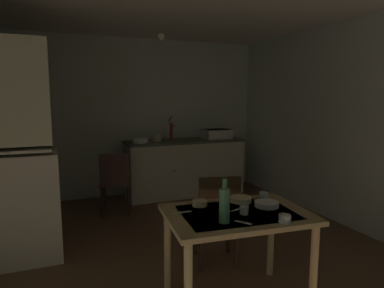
# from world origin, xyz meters

# --- Properties ---
(ground_plane) EXTENTS (5.23, 5.23, 0.00)m
(ground_plane) POSITION_xyz_m (0.00, 0.00, 0.00)
(ground_plane) COLOR brown
(wall_back) EXTENTS (4.33, 0.10, 2.49)m
(wall_back) POSITION_xyz_m (0.00, 2.07, 1.24)
(wall_back) COLOR beige
(wall_back) RESTS_ON ground
(wall_right) EXTENTS (0.10, 4.14, 2.49)m
(wall_right) POSITION_xyz_m (2.16, 0.00, 1.24)
(wall_right) COLOR silver
(wall_right) RESTS_ON ground
(hutch_cabinet) EXTENTS (0.96, 0.55, 2.11)m
(hutch_cabinet) POSITION_xyz_m (-1.61, 0.20, 0.99)
(hutch_cabinet) COLOR beige
(hutch_cabinet) RESTS_ON ground
(counter_cabinet) EXTENTS (1.90, 0.64, 0.89)m
(counter_cabinet) POSITION_xyz_m (0.76, 1.70, 0.44)
(counter_cabinet) COLOR beige
(counter_cabinet) RESTS_ON ground
(sink_basin) EXTENTS (0.44, 0.34, 0.15)m
(sink_basin) POSITION_xyz_m (1.34, 1.70, 0.97)
(sink_basin) COLOR white
(sink_basin) RESTS_ON counter_cabinet
(hand_pump) EXTENTS (0.05, 0.27, 0.39)m
(hand_pump) POSITION_xyz_m (0.56, 1.75, 1.06)
(hand_pump) COLOR maroon
(hand_pump) RESTS_ON counter_cabinet
(mixing_bowl_counter) EXTENTS (0.24, 0.24, 0.08)m
(mixing_bowl_counter) POSITION_xyz_m (0.04, 1.65, 0.93)
(mixing_bowl_counter) COLOR white
(mixing_bowl_counter) RESTS_ON counter_cabinet
(stoneware_crock) EXTENTS (0.13, 0.13, 0.14)m
(stoneware_crock) POSITION_xyz_m (0.32, 1.72, 0.96)
(stoneware_crock) COLOR beige
(stoneware_crock) RESTS_ON counter_cabinet
(dining_table) EXTENTS (1.12, 0.81, 0.73)m
(dining_table) POSITION_xyz_m (0.09, -1.22, 0.63)
(dining_table) COLOR tan
(dining_table) RESTS_ON ground
(chair_far_side) EXTENTS (0.48, 0.48, 0.88)m
(chair_far_side) POSITION_xyz_m (0.21, -0.62, 0.48)
(chair_far_side) COLOR #3A271B
(chair_far_side) RESTS_ON ground
(chair_by_counter) EXTENTS (0.48, 0.48, 0.85)m
(chair_by_counter) POSITION_xyz_m (-0.44, 1.14, 0.46)
(chair_by_counter) COLOR #3F2621
(chair_by_counter) RESTS_ON ground
(serving_bowl_wide) EXTENTS (0.19, 0.19, 0.04)m
(serving_bowl_wide) POSITION_xyz_m (0.37, -1.19, 0.75)
(serving_bowl_wide) COLOR white
(serving_bowl_wide) RESTS_ON dining_table
(soup_bowl_small) EXTENTS (0.12, 0.12, 0.04)m
(soup_bowl_small) POSITION_xyz_m (-0.12, -0.97, 0.75)
(soup_bowl_small) COLOR beige
(soup_bowl_small) RESTS_ON dining_table
(sauce_dish) EXTENTS (0.18, 0.18, 0.04)m
(sauce_dish) POSITION_xyz_m (0.24, -1.00, 0.75)
(sauce_dish) COLOR beige
(sauce_dish) RESTS_ON dining_table
(mug_dark) EXTENTS (0.06, 0.06, 0.06)m
(mug_dark) POSITION_xyz_m (0.11, -1.27, 0.76)
(mug_dark) COLOR white
(mug_dark) RESTS_ON dining_table
(teacup_cream) EXTENTS (0.08, 0.08, 0.06)m
(teacup_cream) POSITION_xyz_m (0.28, -1.52, 0.76)
(teacup_cream) COLOR white
(teacup_cream) RESTS_ON dining_table
(teacup_mint) EXTENTS (0.07, 0.07, 0.07)m
(teacup_mint) POSITION_xyz_m (0.43, -1.05, 0.76)
(teacup_mint) COLOR #ADD1C1
(teacup_mint) RESTS_ON dining_table
(glass_bottle) EXTENTS (0.07, 0.07, 0.31)m
(glass_bottle) POSITION_xyz_m (-0.10, -1.36, 0.86)
(glass_bottle) COLOR #4C7F56
(glass_bottle) RESTS_ON dining_table
(table_knife) EXTENTS (0.19, 0.09, 0.00)m
(table_knife) POSITION_xyz_m (0.15, -1.16, 0.73)
(table_knife) COLOR silver
(table_knife) RESTS_ON dining_table
(teaspoon_near_bowl) EXTENTS (0.15, 0.02, 0.00)m
(teaspoon_near_bowl) POSITION_xyz_m (-0.30, -1.08, 0.73)
(teaspoon_near_bowl) COLOR beige
(teaspoon_near_bowl) RESTS_ON dining_table
(teaspoon_by_cup) EXTENTS (0.09, 0.11, 0.00)m
(teaspoon_by_cup) POSITION_xyz_m (0.02, -1.42, 0.73)
(teaspoon_by_cup) COLOR beige
(teaspoon_by_cup) RESTS_ON dining_table
(pendant_bulb) EXTENTS (0.08, 0.08, 0.08)m
(pendant_bulb) POSITION_xyz_m (-0.02, 0.31, 2.23)
(pendant_bulb) COLOR #F9EFCC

